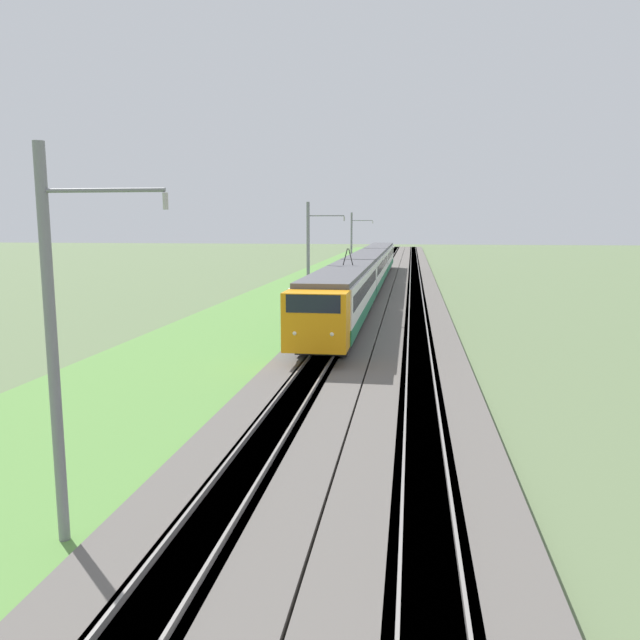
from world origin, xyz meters
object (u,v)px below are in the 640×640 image
Objects in this scene: passenger_train at (368,269)px; catenary_mast_near at (55,346)px; catenary_mast_mid at (309,260)px; catenary_mast_far at (352,246)px.

passenger_train is 47.20m from catenary_mast_near.
catenary_mast_near is at bearing -3.32° from passenger_train.
catenary_mast_near is (-47.08, 2.73, 1.83)m from passenger_train.
passenger_train is at bearing -3.32° from catenary_mast_near.
catenary_mast_near reaches higher than passenger_train.
catenary_mast_mid is 30.17m from catenary_mast_far.
passenger_train is 8.15× the size of catenary_mast_near.
catenary_mast_far is at bearing -168.37° from passenger_train.
catenary_mast_near reaches higher than catenary_mast_far.
catenary_mast_mid is at bearing 180.00° from catenary_mast_far.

